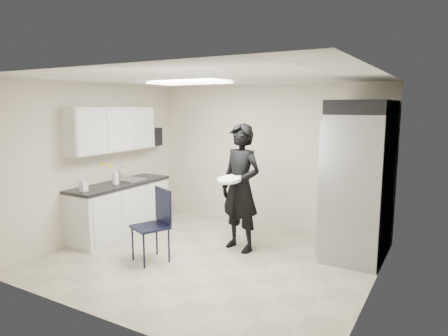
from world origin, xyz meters
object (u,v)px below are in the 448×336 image
Objects in this scene: folding_chair at (150,227)px; lower_counter at (121,210)px; commercial_fridge at (359,186)px; man_tuxedo at (241,188)px.

lower_counter is at bearing 174.81° from folding_chair.
lower_counter is 1.87× the size of folding_chair.
commercial_fridge reaches higher than man_tuxedo.
commercial_fridge is 2.06× the size of folding_chair.
lower_counter is 1.46m from folding_chair.
commercial_fridge is 1.76m from man_tuxedo.
commercial_fridge is 1.07× the size of man_tuxedo.
lower_counter is at bearing -156.15° from man_tuxedo.
lower_counter is 2.26m from man_tuxedo.
man_tuxedo reaches higher than lower_counter.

